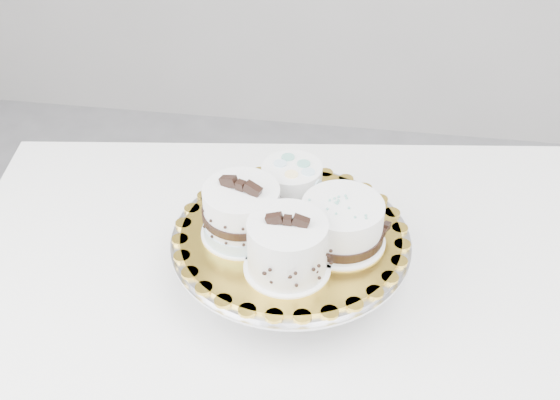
# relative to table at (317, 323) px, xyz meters

# --- Properties ---
(table) EXTENTS (1.22, 0.89, 0.75)m
(table) POSITION_rel_table_xyz_m (0.00, 0.00, 0.00)
(table) COLOR white
(table) RESTS_ON floor
(cake_stand) EXTENTS (0.34, 0.34, 0.09)m
(cake_stand) POSITION_rel_table_xyz_m (-0.04, -0.00, 0.15)
(cake_stand) COLOR gray
(cake_stand) RESTS_ON table
(cake_board) EXTENTS (0.34, 0.34, 0.00)m
(cake_board) POSITION_rel_table_xyz_m (-0.04, -0.00, 0.18)
(cake_board) COLOR gold
(cake_board) RESTS_ON cake_stand
(cake_swirl) EXTENTS (0.12, 0.12, 0.09)m
(cake_swirl) POSITION_rel_table_xyz_m (-0.04, -0.07, 0.22)
(cake_swirl) COLOR white
(cake_swirl) RESTS_ON cake_board
(cake_banded) EXTENTS (0.14, 0.14, 0.10)m
(cake_banded) POSITION_rel_table_xyz_m (-0.11, -0.01, 0.22)
(cake_banded) COLOR white
(cake_banded) RESTS_ON cake_board
(cake_dots) EXTENTS (0.12, 0.12, 0.07)m
(cake_dots) POSITION_rel_table_xyz_m (-0.05, 0.07, 0.22)
(cake_dots) COLOR white
(cake_dots) RESTS_ON cake_board
(cake_ribbon) EXTENTS (0.14, 0.14, 0.07)m
(cake_ribbon) POSITION_rel_table_xyz_m (0.03, -0.01, 0.21)
(cake_ribbon) COLOR white
(cake_ribbon) RESTS_ON cake_board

